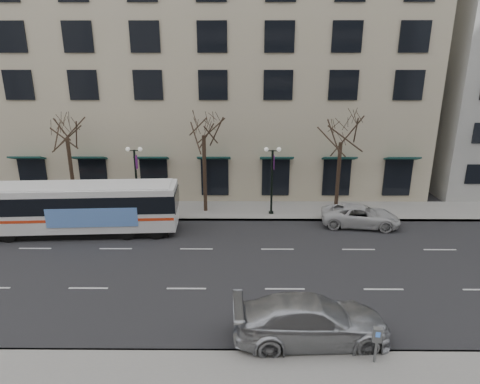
{
  "coord_description": "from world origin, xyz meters",
  "views": [
    {
      "loc": [
        2.85,
        -20.18,
        10.83
      ],
      "look_at": [
        2.7,
        1.35,
        4.0
      ],
      "focal_mm": 30.0,
      "sensor_mm": 36.0,
      "label": 1
    }
  ],
  "objects_px": {
    "white_pickup": "(360,216)",
    "tree_far_right": "(342,129)",
    "lamp_post_right": "(272,178)",
    "city_bus": "(83,207)",
    "silver_car": "(311,320)",
    "lamp_post_left": "(136,177)",
    "pay_station": "(377,338)",
    "tree_far_left": "(65,125)",
    "tree_far_mid": "(203,122)"
  },
  "relations": [
    {
      "from": "tree_far_left",
      "to": "white_pickup",
      "type": "height_order",
      "value": "tree_far_left"
    },
    {
      "from": "tree_far_right",
      "to": "city_bus",
      "type": "xyz_separation_m",
      "value": [
        -17.74,
        -4.08,
        -4.56
      ]
    },
    {
      "from": "lamp_post_left",
      "to": "silver_car",
      "type": "height_order",
      "value": "lamp_post_left"
    },
    {
      "from": "tree_far_mid",
      "to": "lamp_post_right",
      "type": "height_order",
      "value": "tree_far_mid"
    },
    {
      "from": "lamp_post_left",
      "to": "pay_station",
      "type": "height_order",
      "value": "lamp_post_left"
    },
    {
      "from": "lamp_post_left",
      "to": "white_pickup",
      "type": "height_order",
      "value": "lamp_post_left"
    },
    {
      "from": "tree_far_left",
      "to": "lamp_post_left",
      "type": "distance_m",
      "value": 6.29
    },
    {
      "from": "tree_far_left",
      "to": "lamp_post_right",
      "type": "xyz_separation_m",
      "value": [
        15.01,
        -0.6,
        -3.75
      ]
    },
    {
      "from": "tree_far_right",
      "to": "white_pickup",
      "type": "bearing_deg",
      "value": -66.85
    },
    {
      "from": "tree_far_right",
      "to": "lamp_post_left",
      "type": "height_order",
      "value": "tree_far_right"
    },
    {
      "from": "tree_far_right",
      "to": "silver_car",
      "type": "xyz_separation_m",
      "value": [
        -4.35,
        -15.0,
        -5.5
      ]
    },
    {
      "from": "tree_far_mid",
      "to": "lamp_post_right",
      "type": "xyz_separation_m",
      "value": [
        5.01,
        -0.6,
        -3.96
      ]
    },
    {
      "from": "city_bus",
      "to": "silver_car",
      "type": "xyz_separation_m",
      "value": [
        13.39,
        -10.92,
        -0.94
      ]
    },
    {
      "from": "tree_far_mid",
      "to": "pay_station",
      "type": "relative_size",
      "value": 5.76
    },
    {
      "from": "lamp_post_right",
      "to": "white_pickup",
      "type": "height_order",
      "value": "lamp_post_right"
    },
    {
      "from": "tree_far_mid",
      "to": "lamp_post_left",
      "type": "height_order",
      "value": "tree_far_mid"
    },
    {
      "from": "lamp_post_right",
      "to": "tree_far_right",
      "type": "bearing_deg",
      "value": 6.85
    },
    {
      "from": "city_bus",
      "to": "pay_station",
      "type": "xyz_separation_m",
      "value": [
        15.57,
        -12.4,
        -0.64
      ]
    },
    {
      "from": "tree_far_mid",
      "to": "tree_far_left",
      "type": "bearing_deg",
      "value": -180.0
    },
    {
      "from": "tree_far_right",
      "to": "lamp_post_right",
      "type": "height_order",
      "value": "tree_far_right"
    },
    {
      "from": "tree_far_mid",
      "to": "tree_far_right",
      "type": "relative_size",
      "value": 1.06
    },
    {
      "from": "lamp_post_right",
      "to": "city_bus",
      "type": "bearing_deg",
      "value": -164.73
    },
    {
      "from": "white_pickup",
      "to": "lamp_post_right",
      "type": "bearing_deg",
      "value": 79.54
    },
    {
      "from": "lamp_post_left",
      "to": "lamp_post_right",
      "type": "distance_m",
      "value": 10.0
    },
    {
      "from": "city_bus",
      "to": "pay_station",
      "type": "bearing_deg",
      "value": -42.07
    },
    {
      "from": "lamp_post_right",
      "to": "white_pickup",
      "type": "relative_size",
      "value": 0.97
    },
    {
      "from": "white_pickup",
      "to": "pay_station",
      "type": "bearing_deg",
      "value": 174.47
    },
    {
      "from": "lamp_post_right",
      "to": "pay_station",
      "type": "relative_size",
      "value": 3.51
    },
    {
      "from": "lamp_post_left",
      "to": "pay_station",
      "type": "relative_size",
      "value": 3.51
    },
    {
      "from": "white_pickup",
      "to": "tree_far_right",
      "type": "bearing_deg",
      "value": 30.99
    },
    {
      "from": "white_pickup",
      "to": "silver_car",
      "type": "bearing_deg",
      "value": 164.0
    },
    {
      "from": "tree_far_left",
      "to": "lamp_post_right",
      "type": "distance_m",
      "value": 15.48
    },
    {
      "from": "silver_car",
      "to": "pay_station",
      "type": "xyz_separation_m",
      "value": [
        2.18,
        -1.48,
        0.3
      ]
    },
    {
      "from": "white_pickup",
      "to": "pay_station",
      "type": "relative_size",
      "value": 3.62
    },
    {
      "from": "silver_car",
      "to": "lamp_post_right",
      "type": "bearing_deg",
      "value": -0.15
    },
    {
      "from": "tree_far_right",
      "to": "lamp_post_right",
      "type": "distance_m",
      "value": 6.11
    },
    {
      "from": "lamp_post_left",
      "to": "city_bus",
      "type": "bearing_deg",
      "value": -128.3
    },
    {
      "from": "city_bus",
      "to": "tree_far_right",
      "type": "bearing_deg",
      "value": 9.41
    },
    {
      "from": "city_bus",
      "to": "lamp_post_right",
      "type": "bearing_deg",
      "value": 11.73
    },
    {
      "from": "tree_far_right",
      "to": "city_bus",
      "type": "bearing_deg",
      "value": -167.05
    },
    {
      "from": "lamp_post_left",
      "to": "city_bus",
      "type": "relative_size",
      "value": 0.41
    },
    {
      "from": "tree_far_mid",
      "to": "pay_station",
      "type": "height_order",
      "value": "tree_far_mid"
    },
    {
      "from": "tree_far_right",
      "to": "silver_car",
      "type": "height_order",
      "value": "tree_far_right"
    },
    {
      "from": "lamp_post_left",
      "to": "silver_car",
      "type": "bearing_deg",
      "value": -53.53
    },
    {
      "from": "lamp_post_left",
      "to": "lamp_post_right",
      "type": "height_order",
      "value": "same"
    },
    {
      "from": "tree_far_mid",
      "to": "tree_far_right",
      "type": "bearing_deg",
      "value": -0.0
    },
    {
      "from": "pay_station",
      "to": "tree_far_left",
      "type": "bearing_deg",
      "value": 145.95
    },
    {
      "from": "tree_far_left",
      "to": "silver_car",
      "type": "distance_m",
      "value": 22.43
    },
    {
      "from": "tree_far_left",
      "to": "tree_far_right",
      "type": "height_order",
      "value": "tree_far_left"
    },
    {
      "from": "tree_far_mid",
      "to": "lamp_post_right",
      "type": "distance_m",
      "value": 6.41
    }
  ]
}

